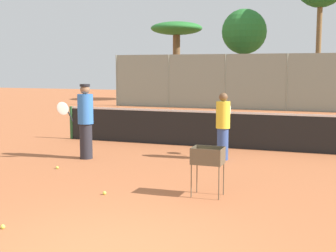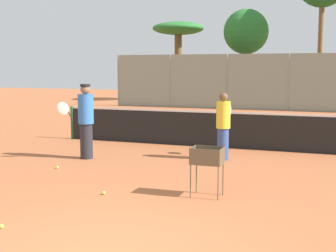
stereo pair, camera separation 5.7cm
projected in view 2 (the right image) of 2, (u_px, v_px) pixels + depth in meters
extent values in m
cylinder|color=#26592D|center=(72.00, 123.00, 15.37)|extent=(0.10, 0.10, 1.07)
cube|color=black|center=(239.00, 131.00, 13.45)|extent=(11.10, 0.01, 1.01)
cube|color=white|center=(239.00, 113.00, 13.39)|extent=(11.10, 0.02, 0.06)
cylinder|color=gray|center=(118.00, 80.00, 28.70)|extent=(0.08, 0.08, 3.09)
cylinder|color=gray|center=(170.00, 81.00, 27.52)|extent=(0.08, 0.08, 3.09)
cylinder|color=gray|center=(227.00, 82.00, 26.35)|extent=(0.08, 0.08, 3.09)
cylinder|color=gray|center=(288.00, 82.00, 25.18)|extent=(0.08, 0.08, 3.09)
cube|color=gray|center=(288.00, 82.00, 25.18)|extent=(20.37, 0.01, 3.09)
cylinder|color=brown|center=(320.00, 52.00, 29.21)|extent=(0.32, 0.32, 6.66)
cylinder|color=brown|center=(245.00, 74.00, 31.06)|extent=(0.46, 0.46, 3.80)
sphere|color=#28722D|center=(246.00, 32.00, 30.71)|extent=(2.95, 2.95, 2.95)
cylinder|color=brown|center=(178.00, 68.00, 32.90)|extent=(0.51, 0.51, 4.60)
ellipsoid|color=#28722D|center=(178.00, 28.00, 32.56)|extent=(3.60, 3.60, 0.90)
cylinder|color=#334C8C|center=(223.00, 144.00, 11.84)|extent=(0.29, 0.29, 0.81)
cylinder|color=yellow|center=(223.00, 115.00, 11.75)|extent=(0.35, 0.35, 0.68)
sphere|color=brown|center=(224.00, 97.00, 11.70)|extent=(0.22, 0.22, 0.22)
cylinder|color=black|center=(227.00, 120.00, 12.09)|extent=(0.04, 0.15, 0.27)
ellipsoid|color=silver|center=(230.00, 111.00, 12.23)|extent=(0.06, 0.40, 0.43)
cylinder|color=#26262D|center=(86.00, 141.00, 12.01)|extent=(0.32, 0.32, 0.90)
cylinder|color=blue|center=(86.00, 109.00, 11.91)|extent=(0.40, 0.40, 0.75)
sphere|color=#8C6647|center=(85.00, 89.00, 11.85)|extent=(0.24, 0.24, 0.24)
cylinder|color=black|center=(85.00, 85.00, 11.83)|extent=(0.26, 0.26, 0.06)
cylinder|color=black|center=(71.00, 117.00, 11.81)|extent=(0.13, 0.12, 0.27)
ellipsoid|color=silver|center=(63.00, 108.00, 11.72)|extent=(0.33, 0.28, 0.43)
cylinder|color=brown|center=(191.00, 181.00, 8.40)|extent=(0.02, 0.02, 0.60)
cylinder|color=brown|center=(218.00, 183.00, 8.23)|extent=(0.02, 0.02, 0.60)
cylinder|color=brown|center=(196.00, 177.00, 8.74)|extent=(0.02, 0.02, 0.60)
cylinder|color=brown|center=(223.00, 179.00, 8.56)|extent=(0.02, 0.02, 0.60)
cube|color=brown|center=(207.00, 163.00, 8.45)|extent=(0.55, 0.40, 0.01)
cube|color=brown|center=(204.00, 158.00, 8.24)|extent=(0.55, 0.01, 0.30)
cube|color=brown|center=(210.00, 154.00, 8.61)|extent=(0.55, 0.01, 0.30)
cube|color=brown|center=(193.00, 155.00, 8.52)|extent=(0.01, 0.40, 0.30)
cube|color=brown|center=(222.00, 157.00, 8.33)|extent=(0.01, 0.40, 0.30)
sphere|color=#D1E54C|center=(218.00, 161.00, 8.42)|extent=(0.07, 0.07, 0.07)
sphere|color=#D1E54C|center=(200.00, 157.00, 8.57)|extent=(0.07, 0.07, 0.07)
sphere|color=#D1E54C|center=(202.00, 161.00, 8.50)|extent=(0.07, 0.07, 0.07)
sphere|color=#D1E54C|center=(206.00, 157.00, 8.53)|extent=(0.07, 0.07, 0.07)
sphere|color=#D1E54C|center=(215.00, 162.00, 8.42)|extent=(0.07, 0.07, 0.07)
sphere|color=#D1E54C|center=(210.00, 160.00, 8.51)|extent=(0.07, 0.07, 0.07)
sphere|color=#D1E54C|center=(202.00, 157.00, 8.59)|extent=(0.07, 0.07, 0.07)
sphere|color=#D1E54C|center=(216.00, 164.00, 8.24)|extent=(0.07, 0.07, 0.07)
sphere|color=#D1E54C|center=(208.00, 162.00, 8.40)|extent=(0.07, 0.07, 0.07)
sphere|color=#D1E54C|center=(204.00, 157.00, 8.60)|extent=(0.07, 0.07, 0.07)
sphere|color=#D1E54C|center=(200.00, 161.00, 8.42)|extent=(0.07, 0.07, 0.07)
sphere|color=#D1E54C|center=(208.00, 158.00, 8.46)|extent=(0.07, 0.07, 0.07)
sphere|color=#D1E54C|center=(2.00, 226.00, 6.80)|extent=(0.07, 0.07, 0.07)
sphere|color=#D1E54C|center=(104.00, 193.00, 8.62)|extent=(0.07, 0.07, 0.07)
sphere|color=#D1E54C|center=(57.00, 167.00, 10.82)|extent=(0.07, 0.07, 0.07)
cube|color=#3F4C8C|center=(256.00, 97.00, 29.85)|extent=(4.20, 1.70, 0.90)
cube|color=#33383D|center=(253.00, 85.00, 29.82)|extent=(2.20, 1.50, 0.70)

